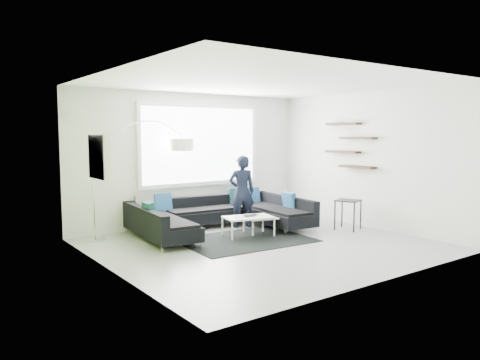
% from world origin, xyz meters
% --- Properties ---
extents(ground, '(5.50, 5.50, 0.00)m').
position_xyz_m(ground, '(0.00, 0.00, 0.00)').
color(ground, gray).
rests_on(ground, ground).
extents(room_shell, '(5.54, 5.04, 2.82)m').
position_xyz_m(room_shell, '(0.04, 0.21, 1.81)').
color(room_shell, silver).
rests_on(room_shell, ground).
extents(sectional_sofa, '(3.48, 2.33, 0.72)m').
position_xyz_m(sectional_sofa, '(-0.02, 1.34, 0.32)').
color(sectional_sofa, black).
rests_on(sectional_sofa, ground).
extents(rug, '(2.42, 1.84, 0.01)m').
position_xyz_m(rug, '(-0.07, 0.49, 0.01)').
color(rug, black).
rests_on(rug, ground).
extents(coffee_table, '(1.29, 0.91, 0.38)m').
position_xyz_m(coffee_table, '(0.40, 0.74, 0.19)').
color(coffee_table, white).
rests_on(coffee_table, ground).
extents(arc_lamp, '(2.11, 0.86, 2.20)m').
position_xyz_m(arc_lamp, '(-2.30, 2.09, 1.10)').
color(arc_lamp, white).
rests_on(arc_lamp, ground).
extents(side_table, '(0.57, 0.57, 0.61)m').
position_xyz_m(side_table, '(2.18, 0.02, 0.30)').
color(side_table, black).
rests_on(side_table, ground).
extents(person, '(0.80, 0.75, 1.50)m').
position_xyz_m(person, '(0.60, 1.50, 0.75)').
color(person, black).
rests_on(person, ground).
extents(laptop, '(0.35, 0.25, 0.03)m').
position_xyz_m(laptop, '(0.22, 0.67, 0.40)').
color(laptop, black).
rests_on(laptop, coffee_table).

